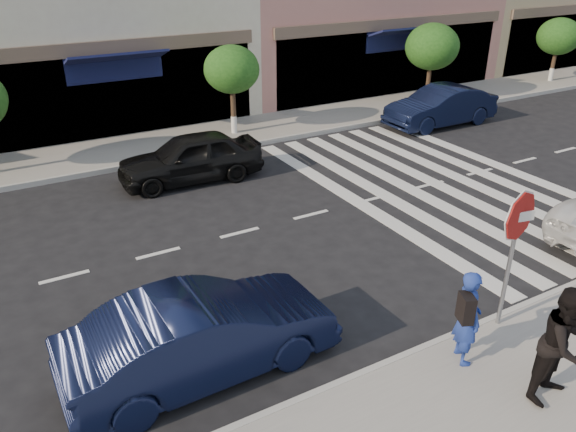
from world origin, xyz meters
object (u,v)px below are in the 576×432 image
at_px(walker, 565,345).
at_px(car_near_mid, 202,335).
at_px(stop_sign, 517,230).
at_px(photographer, 468,317).
at_px(car_far_mid, 190,158).
at_px(car_far_right, 441,106).

distance_m(walker, car_near_mid, 5.34).
relative_size(walker, car_near_mid, 0.43).
bearing_deg(stop_sign, photographer, -152.93).
height_order(walker, car_far_mid, walker).
distance_m(stop_sign, car_far_right, 12.74).
xyz_separation_m(walker, car_near_mid, (-4.26, 3.21, -0.36)).
distance_m(walker, car_far_right, 14.37).
xyz_separation_m(car_near_mid, car_far_right, (12.85, 8.31, 0.01)).
relative_size(car_near_mid, car_far_mid, 1.06).
bearing_deg(walker, car_far_mid, 89.47).
relative_size(photographer, car_near_mid, 0.37).
height_order(stop_sign, car_far_mid, stop_sign).
relative_size(photographer, car_far_mid, 0.40).
bearing_deg(walker, car_near_mid, 134.63).
bearing_deg(stop_sign, car_far_right, 62.86).
bearing_deg(photographer, stop_sign, -51.08).
bearing_deg(stop_sign, car_far_mid, 114.69).
bearing_deg(car_near_mid, car_far_right, -58.36).
height_order(car_far_mid, car_far_right, car_far_right).
height_order(photographer, walker, walker).
bearing_deg(car_far_mid, walker, 11.20).
relative_size(stop_sign, car_near_mid, 0.59).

